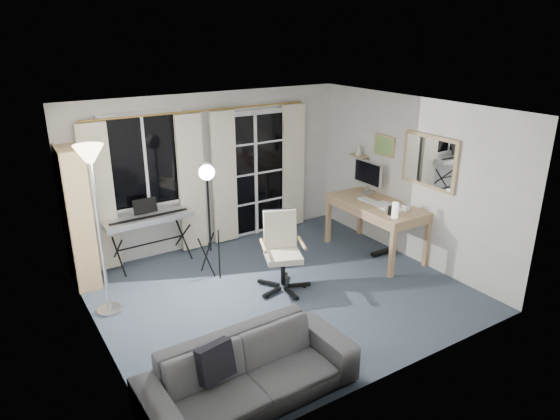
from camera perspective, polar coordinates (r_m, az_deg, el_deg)
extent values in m
cube|color=#3C4957|center=(6.69, 0.04, -9.44)|extent=(4.50, 4.00, 0.02)
cube|color=white|center=(7.42, -15.23, 5.44)|extent=(1.20, 0.06, 1.40)
cube|color=black|center=(7.39, -15.16, 5.39)|extent=(1.10, 0.02, 1.30)
cube|color=white|center=(7.38, -15.14, 5.38)|extent=(0.04, 0.03, 1.30)
cube|color=white|center=(8.22, -2.93, 4.09)|extent=(1.32, 0.06, 2.11)
cube|color=black|center=(8.06, -4.68, 3.72)|extent=(0.55, 0.02, 1.95)
cube|color=black|center=(8.35, -1.03, 4.34)|extent=(0.55, 0.02, 1.95)
cube|color=white|center=(8.19, -2.79, 4.02)|extent=(0.05, 0.04, 2.05)
cube|color=white|center=(8.33, -2.73, 0.88)|extent=(1.15, 0.03, 0.03)
cube|color=white|center=(8.18, -2.79, 4.19)|extent=(1.15, 0.03, 0.03)
cube|color=white|center=(8.06, -2.85, 7.61)|extent=(1.15, 0.03, 0.03)
cylinder|color=gold|center=(7.52, -8.86, 11.15)|extent=(3.50, 0.03, 0.03)
cube|color=beige|center=(7.28, -19.92, 1.20)|extent=(0.40, 0.07, 2.10)
cube|color=beige|center=(7.65, -10.09, 2.99)|extent=(0.40, 0.07, 2.10)
cube|color=beige|center=(7.86, -6.39, 3.64)|extent=(0.40, 0.07, 2.10)
cube|color=beige|center=(8.48, 1.53, 4.98)|extent=(0.40, 0.07, 2.10)
cube|color=#A28755|center=(6.77, -21.72, -1.63)|extent=(0.30, 0.04, 1.89)
cube|color=#A28755|center=(7.57, -22.71, 0.46)|extent=(0.30, 0.04, 1.89)
cube|color=#A28755|center=(7.16, -23.31, -0.71)|extent=(0.07, 0.85, 1.89)
cube|color=#A28755|center=(7.52, -21.33, -7.08)|extent=(0.34, 0.86, 0.02)
cube|color=#A28755|center=(7.38, -21.67, -4.65)|extent=(0.34, 0.86, 0.02)
cube|color=#A28755|center=(7.24, -22.03, -2.07)|extent=(0.34, 0.86, 0.02)
cube|color=#A28755|center=(7.12, -22.40, 0.61)|extent=(0.34, 0.86, 0.02)
cube|color=#A28755|center=(7.02, -22.78, 3.38)|extent=(0.34, 0.86, 0.02)
cube|color=#A28755|center=(6.93, -23.23, 6.59)|extent=(0.34, 0.86, 0.02)
cube|color=white|center=(7.01, -21.21, -4.70)|extent=(0.21, 0.07, 0.24)
cube|color=#AE9748|center=(7.10, -21.31, -4.60)|extent=(0.21, 0.05, 0.19)
cube|color=#292929|center=(7.17, -21.42, -4.28)|extent=(0.21, 0.05, 0.22)
cube|color=#AE9748|center=(7.22, -21.54, -3.84)|extent=(0.21, 0.04, 0.28)
cube|color=white|center=(7.30, -21.60, -3.86)|extent=(0.21, 0.06, 0.22)
cube|color=#BD5736|center=(7.38, -21.71, -3.58)|extent=(0.21, 0.05, 0.23)
cube|color=#3E2B81|center=(7.44, -21.80, -3.37)|extent=(0.21, 0.06, 0.23)
cube|color=#AE9748|center=(7.52, -21.89, -3.20)|extent=(0.21, 0.04, 0.22)
cube|color=#BD5736|center=(7.58, -21.97, -2.99)|extent=(0.21, 0.06, 0.22)
cube|color=#292929|center=(7.66, -22.08, -2.68)|extent=(0.21, 0.04, 0.25)
cube|color=#3E2B81|center=(6.87, -21.59, -1.91)|extent=(0.21, 0.04, 0.26)
cube|color=#292929|center=(6.93, -21.67, -1.75)|extent=(0.21, 0.07, 0.25)
cube|color=#292929|center=(7.03, -21.77, -1.63)|extent=(0.21, 0.05, 0.22)
cube|color=#3E2B81|center=(7.10, -21.86, -1.50)|extent=(0.21, 0.04, 0.20)
cube|color=#3E2B81|center=(7.16, -21.95, -1.26)|extent=(0.21, 0.04, 0.22)
cube|color=#292929|center=(7.22, -22.05, -0.93)|extent=(0.21, 0.04, 0.26)
cube|color=#292929|center=(7.29, -22.10, -0.96)|extent=(0.21, 0.05, 0.21)
cube|color=gold|center=(7.36, -22.20, -0.71)|extent=(0.21, 0.05, 0.22)
cube|color=#AE9748|center=(7.43, -22.30, -0.49)|extent=(0.21, 0.04, 0.23)
cube|color=#292929|center=(7.50, -22.36, -0.38)|extent=(0.21, 0.04, 0.22)
cube|color=#BD5736|center=(6.75, -21.98, 0.95)|extent=(0.21, 0.05, 0.27)
cube|color=#292929|center=(6.83, -22.03, 0.88)|extent=(0.21, 0.04, 0.20)
cube|color=white|center=(6.88, -22.16, 1.34)|extent=(0.21, 0.04, 0.28)
cube|color=white|center=(6.95, -22.23, 1.40)|extent=(0.21, 0.04, 0.26)
cube|color=#AE9748|center=(7.02, -22.28, 1.36)|extent=(0.21, 0.04, 0.21)
cube|color=#3E2B81|center=(7.08, -22.37, 1.55)|extent=(0.21, 0.05, 0.22)
cylinder|color=#B2B2B7|center=(6.62, -18.87, -10.71)|extent=(0.37, 0.37, 0.03)
cylinder|color=#B2B2B7|center=(6.20, -19.87, -2.90)|extent=(0.04, 0.04, 1.93)
cone|color=#FFE5B2|center=(5.90, -20.99, 6.02)|extent=(0.40, 0.40, 0.20)
cylinder|color=black|center=(7.37, -18.13, -4.49)|extent=(0.05, 0.62, 0.56)
cylinder|color=black|center=(7.37, -18.13, -4.49)|extent=(0.05, 0.62, 0.56)
cylinder|color=black|center=(7.66, -11.09, -2.88)|extent=(0.05, 0.62, 0.56)
cylinder|color=black|center=(7.66, -11.09, -2.88)|extent=(0.05, 0.62, 0.56)
cylinder|color=black|center=(7.50, -14.54, -3.68)|extent=(0.99, 0.06, 0.02)
cube|color=silver|center=(7.36, -14.79, -1.00)|extent=(1.30, 0.37, 0.09)
cube|color=white|center=(7.28, -14.59, -0.93)|extent=(1.19, 0.18, 0.01)
cube|color=black|center=(7.31, -14.71, -0.76)|extent=(1.15, 0.12, 0.01)
cube|color=black|center=(7.40, -15.17, 0.45)|extent=(0.35, 0.08, 0.21)
cylinder|color=black|center=(7.04, -6.97, -5.14)|extent=(0.13, 0.25, 0.67)
cylinder|color=black|center=(7.13, -8.32, -4.87)|extent=(0.16, 0.22, 0.67)
cylinder|color=black|center=(6.96, -8.34, -5.53)|extent=(0.26, 0.05, 0.67)
cylinder|color=black|center=(6.79, -8.14, -0.15)|extent=(0.04, 0.04, 1.16)
cylinder|color=silver|center=(6.57, -8.38, 4.42)|extent=(0.25, 0.20, 0.22)
cylinder|color=white|center=(6.50, -8.39, 4.25)|extent=(0.18, 0.10, 0.19)
cube|color=black|center=(6.77, 2.16, -8.55)|extent=(0.31, 0.16, 0.04)
cylinder|color=black|center=(6.79, 2.81, -8.63)|extent=(0.06, 0.06, 0.05)
cube|color=black|center=(6.92, 0.56, -7.87)|extent=(0.24, 0.27, 0.04)
cylinder|color=black|center=(7.00, 0.63, -7.71)|extent=(0.06, 0.06, 0.05)
cube|color=black|center=(6.81, -1.32, -8.35)|extent=(0.21, 0.29, 0.04)
cylinder|color=black|center=(6.85, -1.92, -8.36)|extent=(0.06, 0.06, 0.05)
cube|color=black|center=(6.59, -0.95, -9.38)|extent=(0.32, 0.13, 0.04)
cylinder|color=black|center=(6.55, -1.43, -9.77)|extent=(0.06, 0.06, 0.05)
cube|color=black|center=(6.56, 1.28, -9.51)|extent=(0.07, 0.32, 0.04)
cylinder|color=black|center=(6.52, 1.63, -9.96)|extent=(0.06, 0.06, 0.05)
cylinder|color=black|center=(6.62, 0.35, -6.97)|extent=(0.08, 0.08, 0.39)
cube|color=beige|center=(6.52, 0.35, -5.28)|extent=(0.59, 0.59, 0.08)
cube|color=beige|center=(6.60, 0.00, -2.18)|extent=(0.45, 0.27, 0.52)
cube|color=black|center=(6.63, -0.07, -1.89)|extent=(0.42, 0.24, 0.47)
cylinder|color=#A28755|center=(6.44, -1.91, -4.12)|extent=(0.18, 0.38, 0.04)
cylinder|color=#A28755|center=(6.53, 2.53, -3.77)|extent=(0.18, 0.38, 0.04)
cube|color=tan|center=(7.61, 11.00, 0.65)|extent=(0.78, 1.54, 0.04)
cube|color=tan|center=(7.64, 10.97, 0.11)|extent=(0.73, 1.50, 0.11)
cube|color=tan|center=(7.06, 12.71, -4.65)|extent=(0.07, 0.07, 0.78)
cube|color=tan|center=(7.53, 16.44, -3.42)|extent=(0.07, 0.07, 0.78)
cube|color=tan|center=(8.06, 5.55, -1.08)|extent=(0.07, 0.07, 0.78)
cube|color=tan|center=(8.47, 9.22, -0.19)|extent=(0.07, 0.07, 0.78)
cube|color=silver|center=(8.04, 9.90, 2.01)|extent=(0.20, 0.13, 0.02)
cube|color=silver|center=(8.00, 9.96, 3.00)|extent=(0.04, 0.03, 0.24)
cube|color=silver|center=(7.95, 10.03, 4.21)|extent=(0.04, 0.59, 0.37)
cube|color=black|center=(7.94, 9.91, 4.19)|extent=(0.01, 0.55, 0.33)
cube|color=white|center=(7.61, 10.39, 0.94)|extent=(0.16, 0.46, 0.02)
cube|color=white|center=(7.35, 11.78, 0.16)|extent=(0.07, 0.11, 0.02)
cube|color=white|center=(7.54, 12.12, 0.57)|extent=(0.28, 0.36, 0.01)
cube|color=white|center=(7.37, 13.11, 0.04)|extent=(0.24, 0.19, 0.00)
cube|color=black|center=(7.13, 12.50, -0.06)|extent=(0.06, 0.04, 0.13)
cylinder|color=white|center=(7.02, 13.02, -0.01)|extent=(0.09, 0.09, 0.22)
cube|color=black|center=(7.87, 11.42, -4.82)|extent=(0.33, 0.09, 0.05)
imported|color=silver|center=(7.32, 14.27, 0.35)|extent=(0.14, 0.11, 0.14)
cube|color=#A28755|center=(7.24, 16.71, 5.35)|extent=(0.04, 0.94, 0.74)
cube|color=white|center=(7.22, 16.60, 5.33)|extent=(0.01, 0.84, 0.64)
cube|color=#A28755|center=(7.83, 11.85, 7.21)|extent=(0.03, 0.42, 0.32)
cube|color=#50A168|center=(7.82, 11.77, 7.20)|extent=(0.00, 0.36, 0.26)
cube|color=#A28755|center=(8.20, 8.96, 6.16)|extent=(0.16, 0.30, 0.02)
cone|color=beige|center=(8.18, 9.00, 6.77)|extent=(0.12, 0.12, 0.15)
imported|color=#333336|center=(4.79, -3.53, -17.06)|extent=(2.04, 0.63, 0.79)
cube|color=black|center=(4.71, -7.38, -16.85)|extent=(0.37, 0.25, 0.36)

